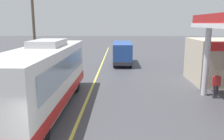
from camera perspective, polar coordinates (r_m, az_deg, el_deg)
ground at (r=25.43m, az=-2.74°, el=0.94°), size 120.00×120.00×0.00m
lane_divider_stripe at (r=20.55m, az=-3.79°, el=-1.58°), size 0.16×50.00×0.01m
coach_bus_main at (r=13.01m, az=-16.24°, el=-1.92°), size 2.60×11.04×3.69m
minibus_opposing_lane at (r=26.52m, az=2.53°, el=4.59°), size 2.04×6.13×2.44m
pedestrian_by_shop at (r=15.81m, az=24.11°, el=-3.08°), size 0.55×0.22×1.66m
utility_pole_roadside at (r=22.08m, az=-18.53°, el=9.08°), size 1.80×0.24×7.52m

